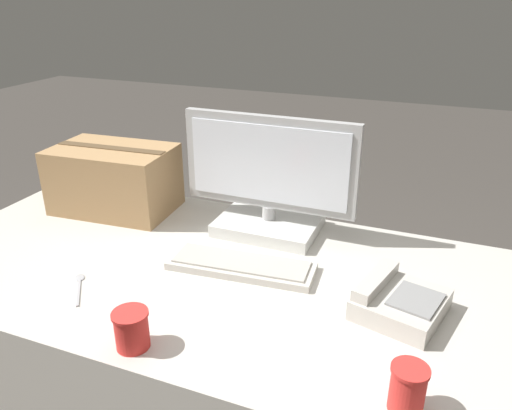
{
  "coord_description": "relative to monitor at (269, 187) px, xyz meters",
  "views": [
    {
      "loc": [
        0.6,
        -1.13,
        1.49
      ],
      "look_at": [
        0.09,
        0.16,
        0.88
      ],
      "focal_mm": 35.0,
      "sensor_mm": 36.0,
      "label": 1
    }
  ],
  "objects": [
    {
      "name": "keyboard",
      "position": [
        0.01,
        -0.27,
        -0.14
      ],
      "size": [
        0.44,
        0.17,
        0.03
      ],
      "rotation": [
        0.0,
        0.0,
        0.08
      ],
      "color": "beige",
      "rests_on": "office_desk"
    },
    {
      "name": "desk_phone",
      "position": [
        0.47,
        -0.32,
        -0.12
      ],
      "size": [
        0.24,
        0.25,
        0.08
      ],
      "rotation": [
        0.0,
        0.0,
        -0.25
      ],
      "color": "beige",
      "rests_on": "office_desk"
    },
    {
      "name": "paper_cup_left",
      "position": [
        -0.09,
        -0.67,
        -0.11
      ],
      "size": [
        0.08,
        0.08,
        0.09
      ],
      "color": "red",
      "rests_on": "office_desk"
    },
    {
      "name": "office_desk",
      "position": [
        -0.08,
        -0.3,
        -0.52
      ],
      "size": [
        1.8,
        0.9,
        0.73
      ],
      "color": "beige",
      "rests_on": "ground_plane"
    },
    {
      "name": "cardboard_box",
      "position": [
        -0.59,
        -0.04,
        -0.04
      ],
      "size": [
        0.44,
        0.3,
        0.24
      ],
      "rotation": [
        0.0,
        0.0,
        0.07
      ],
      "color": "tan",
      "rests_on": "office_desk"
    },
    {
      "name": "monitor",
      "position": [
        0.0,
        0.0,
        0.0
      ],
      "size": [
        0.58,
        0.25,
        0.4
      ],
      "color": "white",
      "rests_on": "office_desk"
    },
    {
      "name": "spoon",
      "position": [
        -0.37,
        -0.51,
        -0.16
      ],
      "size": [
        0.11,
        0.14,
        0.0
      ],
      "rotation": [
        0.0,
        0.0,
        2.22
      ],
      "color": "#B2B2B7",
      "rests_on": "office_desk"
    },
    {
      "name": "paper_cup_right",
      "position": [
        0.52,
        -0.63,
        -0.11
      ],
      "size": [
        0.07,
        0.07,
        0.1
      ],
      "color": "red",
      "rests_on": "office_desk"
    }
  ]
}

